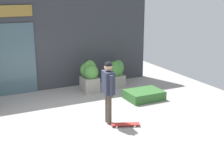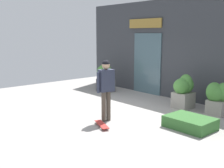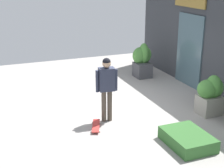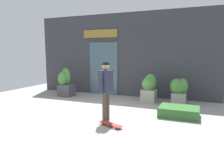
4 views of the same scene
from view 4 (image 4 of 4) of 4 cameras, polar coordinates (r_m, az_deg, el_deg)
ground_plane at (r=7.40m, az=-5.83°, el=-7.36°), size 12.00×12.00×0.00m
building_facade at (r=10.10m, az=2.62°, el=7.65°), size 8.70×0.31×3.80m
skateboarder at (r=6.20m, az=-1.66°, el=-0.12°), size 0.31×0.58×1.76m
skateboard at (r=5.93m, az=-0.48°, el=-10.63°), size 0.79×0.46×0.08m
planter_box_left at (r=8.79m, az=9.88°, el=-0.81°), size 0.58×0.75×1.15m
planter_box_right at (r=10.19m, az=-12.33°, el=0.63°), size 0.65×0.77×1.30m
planter_box_mid at (r=8.74m, az=17.34°, el=-1.38°), size 0.66×0.64×1.01m
hedge_ledge at (r=7.12m, az=17.39°, el=-7.04°), size 1.20×0.90×0.30m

